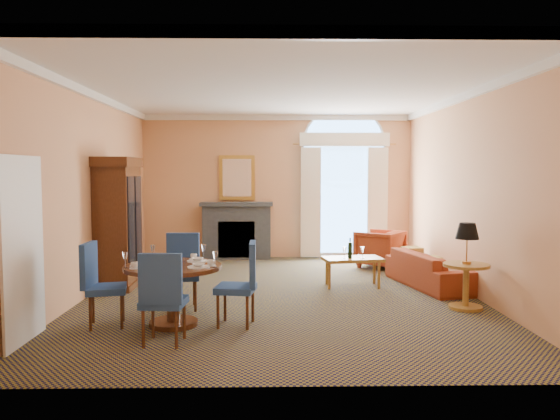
{
  "coord_description": "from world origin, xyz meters",
  "views": [
    {
      "loc": [
        -0.18,
        -8.54,
        1.94
      ],
      "look_at": [
        0.0,
        0.5,
        1.3
      ],
      "focal_mm": 35.0,
      "sensor_mm": 36.0,
      "label": 1
    }
  ],
  "objects_px": {
    "armoire": "(118,225)",
    "dining_table": "(173,280)",
    "sofa": "(431,269)",
    "coffee_table": "(352,260)",
    "armchair": "(380,249)",
    "side_table": "(467,257)"
  },
  "relations": [
    {
      "from": "armoire",
      "to": "armchair",
      "type": "height_order",
      "value": "armoire"
    },
    {
      "from": "coffee_table",
      "to": "armchair",
      "type": "bearing_deg",
      "value": 56.63
    },
    {
      "from": "armoire",
      "to": "sofa",
      "type": "relative_size",
      "value": 1.09
    },
    {
      "from": "side_table",
      "to": "dining_table",
      "type": "bearing_deg",
      "value": -169.11
    },
    {
      "from": "dining_table",
      "to": "sofa",
      "type": "xyz_separation_m",
      "value": [
        3.94,
        2.27,
        -0.29
      ]
    },
    {
      "from": "armoire",
      "to": "side_table",
      "type": "distance_m",
      "value": 5.57
    },
    {
      "from": "armoire",
      "to": "dining_table",
      "type": "relative_size",
      "value": 1.78
    },
    {
      "from": "dining_table",
      "to": "coffee_table",
      "type": "relative_size",
      "value": 1.17
    },
    {
      "from": "coffee_table",
      "to": "dining_table",
      "type": "bearing_deg",
      "value": -147.72
    },
    {
      "from": "sofa",
      "to": "side_table",
      "type": "height_order",
      "value": "side_table"
    },
    {
      "from": "coffee_table",
      "to": "side_table",
      "type": "xyz_separation_m",
      "value": [
        1.38,
        -1.51,
        0.28
      ]
    },
    {
      "from": "dining_table",
      "to": "armoire",
      "type": "bearing_deg",
      "value": 119.28
    },
    {
      "from": "sofa",
      "to": "side_table",
      "type": "distance_m",
      "value": 1.56
    },
    {
      "from": "armchair",
      "to": "side_table",
      "type": "distance_m",
      "value": 3.42
    },
    {
      "from": "sofa",
      "to": "armchair",
      "type": "xyz_separation_m",
      "value": [
        -0.49,
        1.86,
        0.09
      ]
    },
    {
      "from": "dining_table",
      "to": "coffee_table",
      "type": "bearing_deg",
      "value": 41.16
    },
    {
      "from": "dining_table",
      "to": "sofa",
      "type": "distance_m",
      "value": 4.55
    },
    {
      "from": "dining_table",
      "to": "side_table",
      "type": "height_order",
      "value": "side_table"
    },
    {
      "from": "sofa",
      "to": "coffee_table",
      "type": "height_order",
      "value": "coffee_table"
    },
    {
      "from": "dining_table",
      "to": "armchair",
      "type": "xyz_separation_m",
      "value": [
        3.45,
        4.12,
        -0.2
      ]
    },
    {
      "from": "armoire",
      "to": "side_table",
      "type": "xyz_separation_m",
      "value": [
        5.32,
        -1.61,
        -0.31
      ]
    },
    {
      "from": "dining_table",
      "to": "sofa",
      "type": "relative_size",
      "value": 0.62
    }
  ]
}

